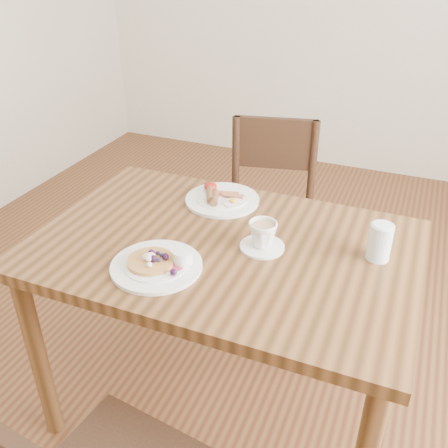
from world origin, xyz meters
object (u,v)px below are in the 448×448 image
at_px(chair_far, 270,208).
at_px(pancake_plate, 158,264).
at_px(breakfast_plate, 221,198).
at_px(teacup_saucer, 263,236).
at_px(water_glass, 380,242).
at_px(dining_table, 224,268).

xyz_separation_m(chair_far, pancake_plate, (-0.05, -0.93, 0.27)).
xyz_separation_m(breakfast_plate, teacup_saucer, (0.24, -0.24, 0.03)).
bearing_deg(pancake_plate, water_glass, 26.75).
distance_m(chair_far, teacup_saucer, 0.79).
bearing_deg(teacup_saucer, pancake_plate, -138.57).
distance_m(pancake_plate, breakfast_plate, 0.46).
bearing_deg(dining_table, teacup_saucer, 9.94).
bearing_deg(water_glass, chair_far, 130.21).
distance_m(dining_table, water_glass, 0.50).
relative_size(teacup_saucer, water_glass, 1.21).
bearing_deg(breakfast_plate, dining_table, -65.36).
bearing_deg(breakfast_plate, chair_far, 84.54).
distance_m(chair_far, water_glass, 0.88).
height_order(dining_table, pancake_plate, pancake_plate).
relative_size(pancake_plate, water_glass, 2.34).
xyz_separation_m(dining_table, teacup_saucer, (0.12, 0.02, 0.14)).
height_order(dining_table, teacup_saucer, teacup_saucer).
height_order(breakfast_plate, water_glass, water_glass).
relative_size(chair_far, breakfast_plate, 3.26).
bearing_deg(pancake_plate, teacup_saucer, 41.43).
distance_m(pancake_plate, water_glass, 0.66).
relative_size(pancake_plate, breakfast_plate, 1.00).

